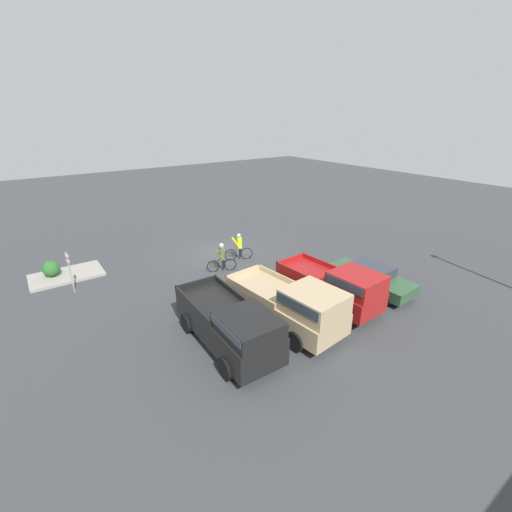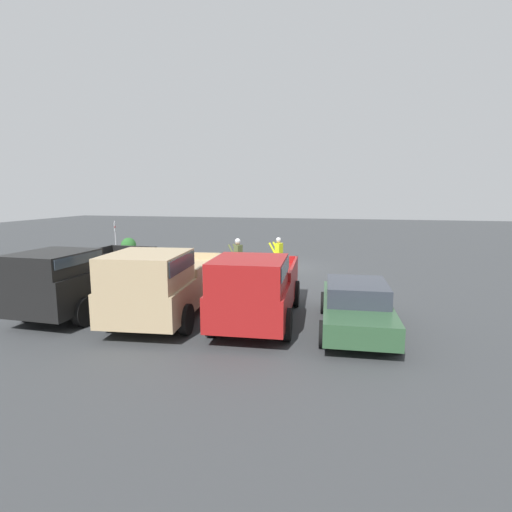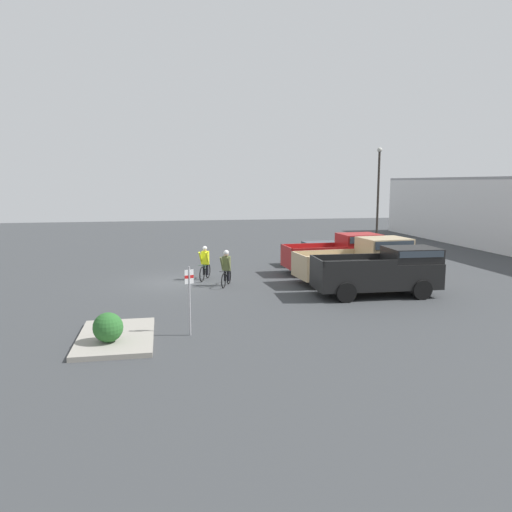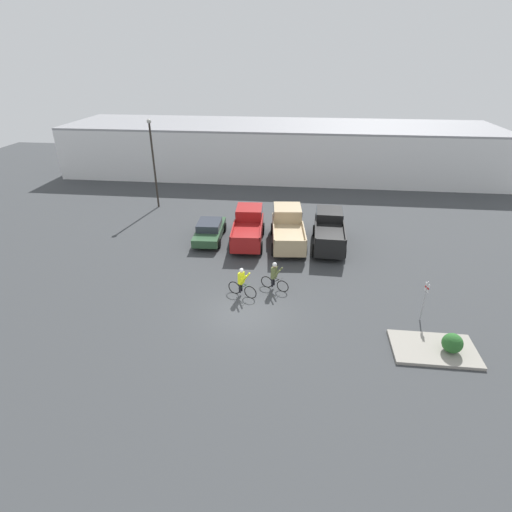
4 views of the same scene
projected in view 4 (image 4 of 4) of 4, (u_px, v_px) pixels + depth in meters
ground_plane at (245, 312)px, 20.68m from camera, size 80.00×80.00×0.00m
warehouse_building at (279, 149)px, 43.59m from camera, size 45.21×10.42×5.25m
sedan_0 at (210, 230)px, 28.48m from camera, size 2.11×4.56×1.34m
pickup_truck_0 at (248, 226)px, 28.13m from camera, size 2.42×5.29×2.09m
pickup_truck_1 at (288, 226)px, 27.96m from camera, size 2.70×5.74×2.16m
pickup_truck_2 at (329, 230)px, 27.47m from camera, size 2.29×5.39×2.08m
cyclist_0 at (275, 276)px, 22.26m from camera, size 1.62×0.70×1.73m
cyclist_1 at (242, 282)px, 21.69m from camera, size 1.67×0.71×1.73m
fire_lane_sign at (425, 297)px, 19.40m from camera, size 0.12×0.29×2.23m
lamppost at (153, 158)px, 32.90m from camera, size 0.36×0.36×7.33m
curb_island at (434, 349)px, 17.95m from camera, size 3.72×2.28×0.15m
shrub at (452, 343)px, 17.50m from camera, size 0.89×0.89×0.89m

